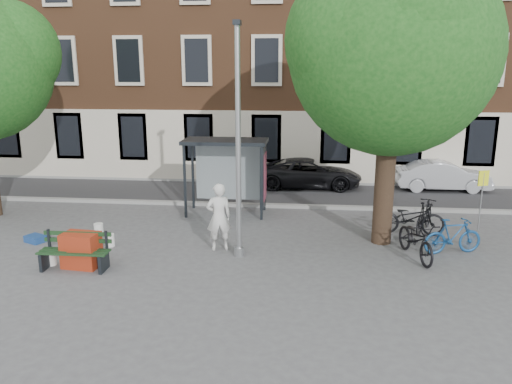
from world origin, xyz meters
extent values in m
plane|color=#4C4C4F|center=(0.00, 0.00, 0.00)|extent=(90.00, 90.00, 0.00)
cube|color=#28282B|center=(0.00, 7.00, 0.01)|extent=(40.00, 4.00, 0.01)
cube|color=gray|center=(0.00, 5.00, 0.06)|extent=(40.00, 0.25, 0.12)
cube|color=gray|center=(0.00, 9.00, 0.06)|extent=(40.00, 0.25, 0.12)
cube|color=brown|center=(0.00, 13.00, 7.00)|extent=(30.00, 8.00, 14.00)
cylinder|color=#9EA0A3|center=(0.00, 0.00, 3.00)|extent=(0.14, 0.14, 6.00)
cylinder|color=#9EA0A3|center=(0.00, 0.00, 0.12)|extent=(0.28, 0.28, 0.24)
cube|color=#1E2328|center=(0.00, 0.00, 6.05)|extent=(0.18, 0.35, 0.12)
cylinder|color=black|center=(4.00, 1.50, 1.70)|extent=(0.56, 0.56, 3.40)
sphere|color=#174C16|center=(4.00, 1.50, 5.40)|extent=(5.60, 5.60, 5.60)
sphere|color=#174C16|center=(4.90, 1.90, 5.90)|extent=(3.92, 3.92, 3.92)
sphere|color=#174C16|center=(3.20, 1.20, 5.70)|extent=(4.20, 4.20, 4.20)
sphere|color=#174C16|center=(4.20, 0.60, 6.00)|extent=(3.64, 3.64, 3.64)
sphere|color=#174C16|center=(-8.10, 3.40, 5.50)|extent=(3.36, 3.36, 3.36)
cube|color=#1E2328|center=(-2.30, 3.40, 1.25)|extent=(0.08, 0.08, 2.50)
cube|color=#1E2328|center=(0.30, 3.40, 1.25)|extent=(0.08, 0.08, 2.50)
cube|color=#1E2328|center=(-2.30, 4.60, 1.25)|extent=(0.08, 0.08, 2.50)
cube|color=#1E2328|center=(0.30, 4.60, 1.25)|extent=(0.08, 0.08, 2.50)
cube|color=#1E2328|center=(-1.00, 4.00, 2.56)|extent=(2.85, 1.45, 0.12)
cube|color=#8C999E|center=(-1.00, 4.60, 1.38)|extent=(2.34, 0.04, 2.00)
cube|color=#1E2328|center=(0.30, 4.00, 1.38)|extent=(0.12, 1.14, 2.12)
cube|color=#D84C19|center=(0.37, 4.00, 1.38)|extent=(0.02, 0.90, 1.62)
imported|color=silver|center=(-0.62, 0.43, 0.96)|extent=(0.80, 0.64, 1.91)
cube|color=#1E2328|center=(-4.77, -1.40, 0.23)|extent=(0.09, 0.56, 0.46)
cube|color=#1E2328|center=(-3.25, -1.38, 0.23)|extent=(0.09, 0.56, 0.46)
cube|color=#19391B|center=(-4.01, -1.57, 0.48)|extent=(1.78, 0.14, 0.04)
cube|color=#19391B|center=(-4.01, -1.39, 0.48)|extent=(1.78, 0.14, 0.04)
cube|color=#19391B|center=(-4.01, -1.20, 0.48)|extent=(1.78, 0.14, 0.04)
cube|color=#19391B|center=(-4.02, -1.10, 0.68)|extent=(1.78, 0.07, 0.10)
cube|color=#19391B|center=(-4.02, -1.10, 0.86)|extent=(1.78, 0.07, 0.10)
imported|color=black|center=(4.97, 2.32, 0.54)|extent=(2.07, 0.80, 1.07)
imported|color=navy|center=(5.81, 0.78, 0.50)|extent=(1.73, 0.88, 1.00)
imported|color=black|center=(4.73, 0.31, 0.53)|extent=(1.15, 2.13, 1.06)
imported|color=black|center=(5.46, 2.67, 0.51)|extent=(1.19, 1.73, 1.02)
imported|color=black|center=(1.90, 8.40, 0.62)|extent=(4.46, 2.11, 1.23)
imported|color=#B9BBC2|center=(7.44, 8.40, 0.63)|extent=(3.84, 1.39, 1.26)
cube|color=maroon|center=(-3.91, -1.17, 0.45)|extent=(0.96, 0.69, 0.90)
cube|color=navy|center=(-6.11, 0.48, 0.10)|extent=(0.67, 0.59, 0.20)
cylinder|color=white|center=(-4.78, -1.15, 0.18)|extent=(0.31, 0.31, 0.36)
cylinder|color=white|center=(-4.52, 1.30, 0.18)|extent=(0.30, 0.30, 0.36)
cylinder|color=white|center=(-3.80, 0.36, 0.18)|extent=(0.35, 0.35, 0.36)
cylinder|color=#9EA0A3|center=(7.00, 2.36, 0.99)|extent=(0.04, 0.04, 1.97)
cube|color=#EFF51B|center=(7.00, 2.36, 1.81)|extent=(0.34, 0.15, 0.46)
camera|label=1|loc=(1.76, -12.68, 4.95)|focal=35.00mm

